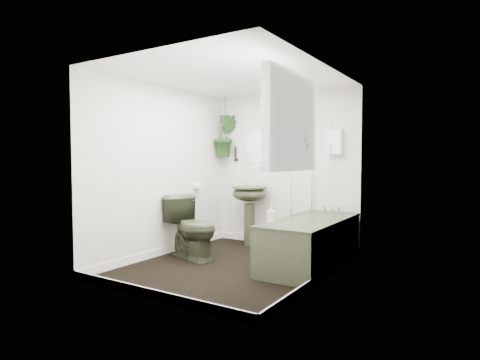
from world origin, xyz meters
The scene contains 22 objects.
floor centered at (0.00, 0.00, -0.01)m, with size 2.30×2.80×0.02m, color black.
ceiling centered at (0.00, 0.00, 2.31)m, with size 2.30×2.80×0.02m, color white.
wall_back centered at (0.00, 1.41, 1.15)m, with size 2.30×0.02×2.30m, color silver.
wall_front centered at (0.00, -1.41, 1.15)m, with size 2.30×0.02×2.30m, color silver.
wall_left centered at (-1.16, 0.00, 1.15)m, with size 0.02×2.80×2.30m, color silver.
wall_right centered at (1.16, 0.00, 1.15)m, with size 0.02×2.80×2.30m, color silver.
skirting centered at (0.00, 0.00, 0.05)m, with size 2.30×2.80×0.10m, color white.
bathtub centered at (0.80, 0.50, 0.29)m, with size 0.72×1.72×0.58m, color #2A3020, non-canonical shape.
bath_screen centered at (0.47, 0.99, 1.28)m, with size 0.04×0.72×1.40m, color silver, non-canonical shape.
shower_box centered at (0.80, 1.34, 1.55)m, with size 0.20×0.10×0.35m, color white.
oval_mirror centered at (-0.45, 1.37, 1.50)m, with size 0.46×0.03×0.62m, color beige.
wall_sconce centered at (-0.85, 1.36, 1.40)m, with size 0.04×0.04×0.22m, color black.
toilet_roll_holder centered at (-1.10, 0.70, 0.90)m, with size 0.11×0.11×0.11m, color white.
window_recess centered at (1.09, -0.70, 1.65)m, with size 0.08×1.00×0.90m, color white.
window_sill centered at (1.02, -0.70, 1.23)m, with size 0.18×1.00×0.04m, color white.
window_blinds centered at (1.04, -0.70, 1.65)m, with size 0.01×0.86×0.76m, color white.
toilet centered at (-0.68, 0.05, 0.41)m, with size 0.46×0.81×0.82m, color #2A3020.
pedestal_sink centered at (-0.45, 1.13, 0.45)m, with size 0.53×0.45×0.90m, color #2A3020, non-canonical shape.
sill_plant centered at (1.05, -0.40, 1.37)m, with size 0.22×0.19×0.24m, color black.
hanging_plant centered at (-0.97, 1.25, 1.67)m, with size 0.37×0.30×0.67m, color black.
soap_bottle centered at (0.51, 0.02, 0.68)m, with size 0.09×0.09×0.20m, color #332A2B.
hanging_pot centered at (-0.97, 1.25, 1.95)m, with size 0.16×0.16×0.12m, color #332D24.
Camera 1 is at (2.65, -4.06, 1.31)m, focal length 30.00 mm.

